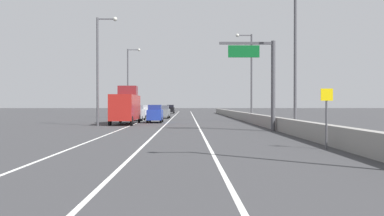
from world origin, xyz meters
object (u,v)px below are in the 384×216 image
object	(u,v)px
lamp_post_right_third	(250,72)
lamp_post_left_mid	(100,64)
speed_advisory_sign	(327,114)
car_silver_4	(137,113)
lamp_post_left_far	(129,78)
car_gray_3	(164,112)
car_white_2	(148,111)
overhead_sign_gantry	(264,74)
car_blue_0	(155,114)
box_truck	(126,106)
lamp_post_right_second	(292,52)
car_black_1	(171,109)

from	to	relation	value
lamp_post_right_third	lamp_post_left_mid	bearing A→B (deg)	-150.37
speed_advisory_sign	car_silver_4	bearing A→B (deg)	111.76
lamp_post_left_far	car_gray_3	size ratio (longest dim) A/B	2.65
lamp_post_left_far	lamp_post_left_mid	bearing A→B (deg)	-89.21
lamp_post_left_mid	car_white_2	bearing A→B (deg)	86.48
overhead_sign_gantry	lamp_post_right_third	xyz separation A→B (m)	(1.53, 17.60, 1.62)
overhead_sign_gantry	car_blue_0	distance (m)	18.58
box_truck	lamp_post_right_second	bearing A→B (deg)	-41.96
box_truck	speed_advisory_sign	bearing A→B (deg)	-61.57
lamp_post_left_mid	car_black_1	bearing A→B (deg)	84.91
lamp_post_left_far	car_white_2	distance (m)	9.95
speed_advisory_sign	car_silver_4	distance (m)	36.64
lamp_post_right_third	car_gray_3	size ratio (longest dim) A/B	2.65
car_black_1	car_silver_4	xyz separation A→B (m)	(-2.77, -43.80, 0.03)
lamp_post_right_second	overhead_sign_gantry	bearing A→B (deg)	133.76
speed_advisory_sign	lamp_post_left_far	size ratio (longest dim) A/B	0.27
speed_advisory_sign	car_blue_0	size ratio (longest dim) A/B	0.74
overhead_sign_gantry	lamp_post_right_third	distance (m)	17.74
speed_advisory_sign	box_truck	xyz separation A→B (m)	(-13.72, 25.35, 0.22)
car_gray_3	car_blue_0	bearing A→B (deg)	-90.71
car_blue_0	overhead_sign_gantry	bearing A→B (deg)	-55.66
car_black_1	car_white_2	world-z (taller)	car_white_2
overhead_sign_gantry	car_white_2	xyz separation A→B (m)	(-13.43, 39.52, -3.68)
lamp_post_left_far	box_truck	bearing A→B (deg)	-83.04
car_gray_3	lamp_post_right_second	bearing A→B (deg)	-69.50
speed_advisory_sign	car_gray_3	world-z (taller)	speed_advisory_sign
car_blue_0	car_silver_4	size ratio (longest dim) A/B	0.99
car_black_1	car_gray_3	world-z (taller)	car_black_1
box_truck	car_black_1	bearing A→B (deg)	86.82
car_black_1	car_gray_3	size ratio (longest dim) A/B	1.14
car_silver_4	box_truck	world-z (taller)	box_truck
speed_advisory_sign	lamp_post_right_second	xyz separation A→B (m)	(1.39, 11.77, 4.58)
overhead_sign_gantry	lamp_post_left_mid	xyz separation A→B (m)	(-15.37, 7.99, 1.62)
lamp_post_left_mid	car_silver_4	xyz separation A→B (m)	(2.23, 12.35, -5.30)
lamp_post_left_far	car_black_1	world-z (taller)	lamp_post_left_far
car_silver_4	lamp_post_left_mid	bearing A→B (deg)	-100.24
car_gray_3	car_white_2	bearing A→B (deg)	109.29
car_blue_0	box_truck	world-z (taller)	box_truck
lamp_post_left_far	car_silver_4	distance (m)	12.52
lamp_post_right_second	box_truck	world-z (taller)	lamp_post_right_second
speed_advisory_sign	box_truck	bearing A→B (deg)	118.43
speed_advisory_sign	car_silver_4	xyz separation A→B (m)	(-13.58, 34.02, -0.71)
lamp_post_right_third	car_black_1	bearing A→B (deg)	104.33
car_white_2	car_gray_3	xyz separation A→B (m)	(3.34, -9.55, -0.04)
speed_advisory_sign	lamp_post_left_mid	bearing A→B (deg)	126.11
car_black_1	car_white_2	bearing A→B (deg)	-97.10
lamp_post_left_far	box_truck	distance (m)	20.35
lamp_post_left_mid	car_gray_3	bearing A→B (deg)	76.49
car_gray_3	car_black_1	bearing A→B (deg)	90.46
lamp_post_right_second	lamp_post_left_far	size ratio (longest dim) A/B	1.00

